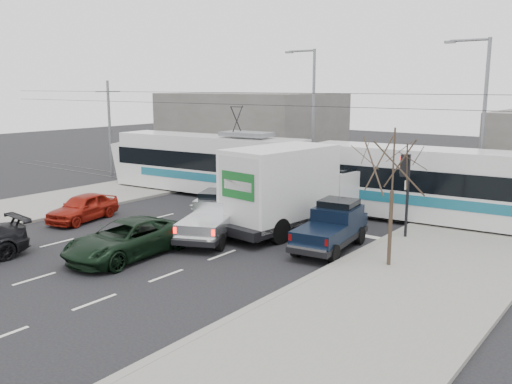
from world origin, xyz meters
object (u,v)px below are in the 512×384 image
Objects in this scene: tram at (309,173)px; silver_pickup at (215,215)px; street_lamp_far at (311,108)px; box_truck at (290,189)px; traffic_signal at (405,177)px; green_car at (126,239)px; bare_tree at (393,166)px; red_car at (83,207)px; navy_pickup at (333,226)px; street_lamp_near at (480,115)px.

tram reaches higher than silver_pickup.
street_lamp_far is 1.62× the size of silver_pickup.
traffic_signal is at bearing 24.89° from box_truck.
street_lamp_far is 1.12× the size of box_truck.
tram is 3.29× the size of box_truck.
traffic_signal is at bearing 10.08° from silver_pickup.
box_truck is at bearing 66.01° from green_car.
bare_tree reaches higher than box_truck.
box_truck is at bearing 158.39° from bare_tree.
navy_pickup is at bearing 3.10° from red_car.
street_lamp_near is at bearing 64.35° from box_truck.
traffic_signal is 0.40× the size of street_lamp_far.
box_truck reaches higher than navy_pickup.
street_lamp_near is at bearing 59.47° from green_car.
bare_tree is 1.26× the size of red_car.
street_lamp_near is 1.12× the size of box_truck.
silver_pickup is at bearing -117.28° from box_truck.
silver_pickup is 3.68m from box_truck.
street_lamp_near is at bearing 25.03° from tram.
tram is 11.98m from red_car.
traffic_signal is at bearing -29.78° from tram.
red_car is (-7.19, -9.49, -1.24)m from tram.
street_lamp_near is 14.90m from silver_pickup.
tram is 5.06m from box_truck.
tram reaches higher than navy_pickup.
tram is at bearing 118.26° from box_truck.
street_lamp_far is 12.96m from box_truck.
street_lamp_near is at bearing 30.87° from red_car.
green_car is at bearing -104.37° from box_truck.
green_car is at bearing -33.88° from red_car.
box_truck is at bearing 32.52° from silver_pickup.
street_lamp_near is 20.79m from red_car.
street_lamp_near is 1.00× the size of street_lamp_far.
navy_pickup is at bearing -18.49° from box_truck.
silver_pickup is at bearing 76.39° from green_car.
traffic_signal is 7.91m from street_lamp_near.
green_car is (-0.78, -4.33, -0.23)m from silver_pickup.
silver_pickup is at bearing -170.34° from navy_pickup.
navy_pickup reaches higher than green_car.
traffic_signal reaches higher than red_car.
navy_pickup is at bearing -6.88° from silver_pickup.
street_lamp_near is 11.22m from box_truck.
red_car is at bearing -155.19° from traffic_signal.
bare_tree is 4.16m from navy_pickup.
red_car is at bearing -170.79° from bare_tree.
tram is 5.10× the size of green_car.
box_truck is (-5.68, -9.14, -3.18)m from street_lamp_near.
bare_tree is 4.28m from traffic_signal.
red_car is (-15.06, -2.44, -3.11)m from bare_tree.
traffic_signal is 0.69× the size of green_car.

